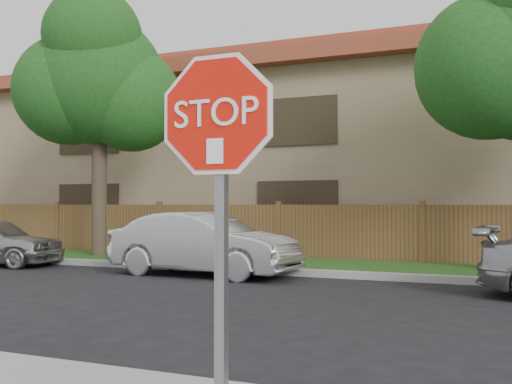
% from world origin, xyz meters
% --- Properties ---
extents(far_curb, '(70.00, 0.30, 0.15)m').
position_xyz_m(far_curb, '(0.00, 8.15, 0.07)').
color(far_curb, gray).
rests_on(far_curb, ground).
extents(grass_strip, '(70.00, 3.00, 0.12)m').
position_xyz_m(grass_strip, '(0.00, 9.80, 0.06)').
color(grass_strip, '#1E4714').
rests_on(grass_strip, ground).
extents(fence, '(70.00, 0.12, 1.60)m').
position_xyz_m(fence, '(0.00, 11.40, 0.80)').
color(fence, brown).
rests_on(fence, ground).
extents(apartment_building, '(35.20, 9.20, 7.20)m').
position_xyz_m(apartment_building, '(0.00, 17.00, 3.53)').
color(apartment_building, '#8C7657').
rests_on(apartment_building, ground).
extents(tree_left, '(4.80, 3.90, 7.78)m').
position_xyz_m(tree_left, '(-8.98, 9.57, 5.22)').
color(tree_left, '#382B21').
rests_on(tree_left, ground).
extents(stop_sign, '(1.01, 0.13, 2.55)m').
position_xyz_m(stop_sign, '(0.48, -1.48, 1.83)').
color(stop_sign, gray).
rests_on(stop_sign, sidewalk_near).
extents(sedan_left, '(4.43, 1.79, 1.43)m').
position_xyz_m(sedan_left, '(-4.27, 7.31, 0.72)').
color(sedan_left, silver).
rests_on(sedan_left, ground).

